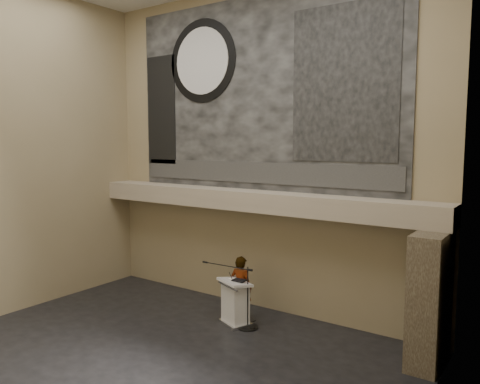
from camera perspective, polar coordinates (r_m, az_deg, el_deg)
The scene contains 19 objects.
floor at distance 10.30m, azimuth -10.88°, elevation -19.65°, with size 10.00×10.00×0.00m, color black.
wall_back at distance 12.39m, azimuth 2.13°, elevation 5.16°, with size 10.00×0.02×8.50m, color #8A7A57.
wall_left at distance 13.35m, azimuth -26.47°, elevation 4.59°, with size 0.02×8.00×8.50m, color #8A7A57.
wall_right at distance 6.64m, azimuth 20.03°, elevation 3.89°, with size 0.02×8.00×8.50m, color #8A7A57.
soffit at distance 12.15m, azimuth 1.08°, elevation -1.00°, with size 10.00×0.80×0.50m, color gray.
sprinkler_left at distance 13.10m, azimuth -4.87°, elevation -1.74°, with size 0.04×0.04×0.06m, color #B2893D.
sprinkler_right at distance 11.21m, azimuth 9.04°, elevation -3.14°, with size 0.04×0.04×0.06m, color #B2893D.
banner at distance 12.42m, azimuth 2.08°, elevation 11.86°, with size 8.00×0.05×5.00m, color black.
banner_text_strip at distance 12.36m, azimuth 1.94°, elevation 2.38°, with size 7.76×0.02×0.55m, color #2E2E2E.
banner_clock_rim at distance 13.58m, azimuth -4.64°, elevation 15.62°, with size 2.30×2.30×0.02m, color black.
banner_clock_face at distance 13.56m, azimuth -4.70°, elevation 15.63°, with size 1.84×1.84×0.02m, color silver.
banner_building_print at distance 11.28m, azimuth 12.53°, elevation 12.81°, with size 2.60×0.02×3.60m, color black.
banner_brick_print at distance 14.49m, azimuth -9.56°, elevation 9.78°, with size 1.10×0.02×3.20m, color black.
stone_pier at distance 10.27m, azimuth 22.13°, elevation -11.98°, with size 0.60×1.40×2.70m, color #413628.
lectern at distance 11.73m, azimuth -0.58°, elevation -13.32°, with size 0.97×0.85×1.14m.
binder at distance 11.53m, azimuth -0.13°, elevation -10.73°, with size 0.30×0.24×0.04m, color black.
papers at distance 11.63m, azimuth -1.28°, elevation -10.65°, with size 0.19×0.26×0.01m, color white.
speaker_person at distance 12.01m, azimuth 0.13°, elevation -11.57°, with size 0.59×0.39×1.61m, color silver.
mic_stand at distance 11.68m, azimuth 0.72°, elevation -15.09°, with size 1.60×0.52×1.50m.
Camera 1 is at (6.71, -6.41, 4.48)m, focal length 35.00 mm.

